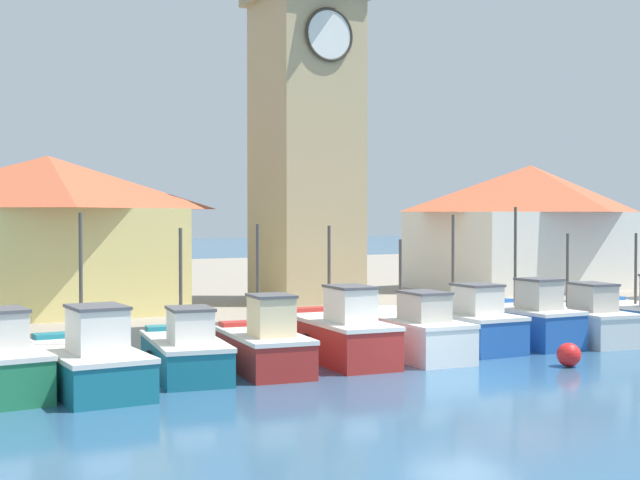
% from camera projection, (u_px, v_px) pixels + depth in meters
% --- Properties ---
extents(ground_plane, '(300.00, 300.00, 0.00)m').
position_uv_depth(ground_plane, '(460.00, 381.00, 23.38)').
color(ground_plane, '#2D567A').
extents(quay_wharf, '(120.00, 40.00, 1.03)m').
position_uv_depth(quay_wharf, '(140.00, 289.00, 47.24)').
color(quay_wharf, gray).
rests_on(quay_wharf, ground).
extents(fishing_boat_left_outer, '(2.18, 5.11, 4.44)m').
position_uv_depth(fishing_boat_left_outer, '(89.00, 361.00, 22.17)').
color(fishing_boat_left_outer, '#196B7F').
rests_on(fishing_boat_left_outer, ground).
extents(fishing_boat_left_inner, '(2.52, 4.78, 4.02)m').
position_uv_depth(fishing_boat_left_inner, '(185.00, 352.00, 24.17)').
color(fishing_boat_left_inner, '#196B7F').
rests_on(fishing_boat_left_inner, ground).
extents(fishing_boat_mid_left, '(2.32, 4.38, 4.12)m').
position_uv_depth(fishing_boat_mid_left, '(264.00, 345.00, 24.91)').
color(fishing_boat_mid_left, '#AD2823').
rests_on(fishing_boat_mid_left, ground).
extents(fishing_boat_center, '(2.32, 5.31, 4.06)m').
position_uv_depth(fishing_boat_center, '(339.00, 334.00, 26.71)').
color(fishing_boat_center, '#AD2823').
rests_on(fishing_boat_center, ground).
extents(fishing_boat_mid_right, '(2.23, 5.06, 3.62)m').
position_uv_depth(fishing_boat_mid_right, '(411.00, 333.00, 27.55)').
color(fishing_boat_mid_right, silver).
rests_on(fishing_boat_mid_right, ground).
extents(fishing_boat_right_inner, '(2.15, 4.64, 4.40)m').
position_uv_depth(fishing_boat_right_inner, '(464.00, 325.00, 29.18)').
color(fishing_boat_right_inner, '#2356A8').
rests_on(fishing_boat_right_inner, ground).
extents(fishing_boat_right_outer, '(1.99, 4.24, 4.67)m').
position_uv_depth(fishing_boat_right_outer, '(526.00, 321.00, 30.07)').
color(fishing_boat_right_outer, '#2356A8').
rests_on(fishing_boat_right_outer, ground).
extents(fishing_boat_far_right, '(2.61, 5.22, 3.74)m').
position_uv_depth(fishing_boat_far_right, '(579.00, 320.00, 31.04)').
color(fishing_boat_far_right, silver).
rests_on(fishing_boat_far_right, ground).
extents(clock_tower, '(3.96, 3.96, 16.60)m').
position_uv_depth(clock_tower, '(306.00, 99.00, 34.64)').
color(clock_tower, tan).
rests_on(clock_tower, quay_wharf).
extents(warehouse_left, '(8.70, 5.64, 5.37)m').
position_uv_depth(warehouse_left, '(49.00, 233.00, 30.18)').
color(warehouse_left, '#E5D17A').
rests_on(warehouse_left, quay_wharf).
extents(warehouse_right, '(10.49, 6.93, 5.71)m').
position_uv_depth(warehouse_right, '(531.00, 225.00, 41.48)').
color(warehouse_right, silver).
rests_on(warehouse_right, quay_wharf).
extents(mooring_buoy, '(0.69, 0.69, 0.69)m').
position_uv_depth(mooring_buoy, '(569.00, 355.00, 25.67)').
color(mooring_buoy, red).
rests_on(mooring_buoy, ground).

